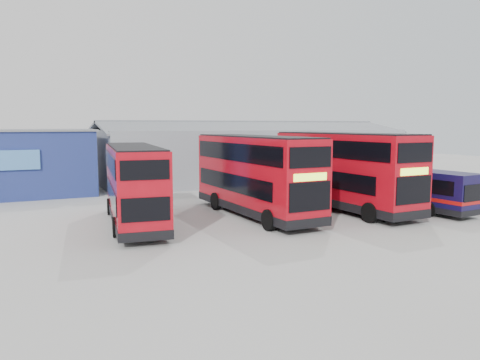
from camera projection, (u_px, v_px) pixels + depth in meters
ground_plane at (283, 221)px, 26.62m from camera, size 120.00×120.00×0.00m
office_block at (10, 162)px, 36.45m from camera, size 12.30×8.32×5.12m
maintenance_shed at (250, 153)px, 47.67m from camera, size 30.50×12.00×5.89m
double_decker_left at (134, 186)px, 25.36m from camera, size 3.77×10.49×4.35m
double_decker_centre at (255, 176)px, 28.02m from camera, size 3.09×11.48×4.83m
double_decker_right at (343, 172)px, 30.07m from camera, size 3.22×11.82×4.96m
single_decker_blue at (405, 188)px, 30.68m from camera, size 3.07×9.91×2.65m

